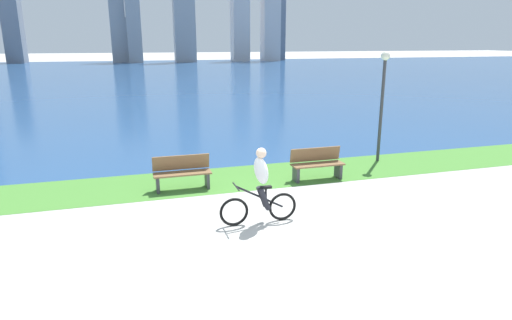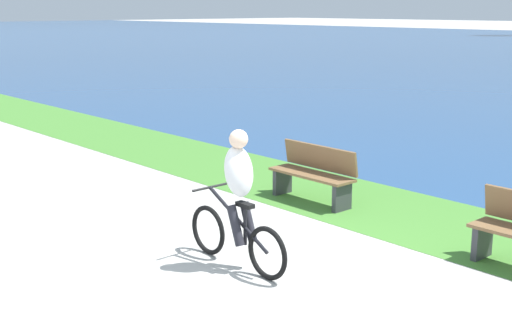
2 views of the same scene
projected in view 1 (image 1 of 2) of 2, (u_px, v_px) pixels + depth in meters
name	position (u px, v px, depth m)	size (l,w,h in m)	color
ground_plane	(274.00, 222.00, 9.42)	(300.00, 300.00, 0.00)	#B2AFA8
grass_strip_bayside	(237.00, 178.00, 12.41)	(120.00, 2.34, 0.01)	#478433
bay_water_surface	(152.00, 75.00, 50.71)	(300.00, 80.50, 0.00)	navy
cyclist_lead	(260.00, 186.00, 9.15)	(1.71, 0.52, 1.67)	black
bench_near_path	(182.00, 173.00, 11.39)	(1.50, 0.47, 0.90)	brown
bench_far_along_path	(317.00, 164.00, 12.21)	(1.50, 0.47, 0.90)	brown
lamppost_tall	(383.00, 90.00, 13.60)	(0.28, 0.28, 3.50)	#38383D
city_skyline_far_shore	(151.00, 13.00, 79.13)	(56.56, 9.66, 24.57)	#8C939E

